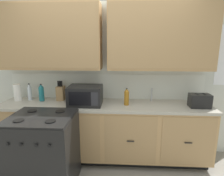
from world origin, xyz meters
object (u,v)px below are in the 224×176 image
at_px(microwave, 85,95).
at_px(stove_range, 44,152).
at_px(toaster, 200,101).
at_px(knife_block, 61,93).
at_px(bottle_clear, 30,92).
at_px(bottle_teal, 41,93).
at_px(bottle_amber, 127,97).
at_px(paper_towel_roll, 18,92).

bearing_deg(microwave, stove_range, -126.38).
xyz_separation_m(stove_range, toaster, (2.05, 0.55, 0.53)).
height_order(knife_block, bottle_clear, knife_block).
bearing_deg(toaster, bottle_teal, 175.61).
relative_size(stove_range, toaster, 3.39).
bearing_deg(bottle_clear, stove_range, -56.53).
distance_m(microwave, bottle_amber, 0.60).
height_order(microwave, bottle_teal, microwave).
distance_m(paper_towel_roll, bottle_amber, 1.72).
height_order(bottle_clear, bottle_amber, bottle_clear).
bearing_deg(microwave, bottle_teal, 167.91).
xyz_separation_m(stove_range, bottle_teal, (-0.30, 0.73, 0.57)).
xyz_separation_m(microwave, knife_block, (-0.44, 0.22, -0.02)).
bearing_deg(paper_towel_roll, knife_block, 4.79).
bearing_deg(knife_block, bottle_clear, -176.24).
relative_size(stove_range, microwave, 1.98).
xyz_separation_m(toaster, bottle_teal, (-2.34, 0.18, 0.04)).
xyz_separation_m(microwave, toaster, (1.62, -0.03, -0.04)).
bearing_deg(knife_block, bottle_teal, -166.80).
bearing_deg(bottle_amber, stove_range, -150.04).
bearing_deg(bottle_teal, stove_range, -67.79).
height_order(knife_block, paper_towel_roll, knife_block).
distance_m(toaster, bottle_clear, 2.56).
height_order(bottle_teal, bottle_amber, bottle_teal).
xyz_separation_m(bottle_clear, bottle_amber, (1.53, -0.17, -0.01)).
relative_size(knife_block, paper_towel_roll, 1.19).
distance_m(microwave, toaster, 1.62).
distance_m(paper_towel_roll, bottle_clear, 0.18).
relative_size(stove_range, bottle_clear, 3.55).
height_order(toaster, bottle_clear, bottle_clear).
relative_size(bottle_clear, bottle_teal, 0.99).
bearing_deg(toaster, stove_range, -164.94).
distance_m(stove_range, bottle_amber, 1.31).
relative_size(paper_towel_roll, bottle_clear, 0.97).
height_order(microwave, toaster, microwave).
relative_size(toaster, paper_towel_roll, 1.08).
xyz_separation_m(knife_block, paper_towel_roll, (-0.67, -0.06, 0.01)).
relative_size(toaster, bottle_amber, 1.11).
distance_m(toaster, knife_block, 2.08).
bearing_deg(bottle_teal, bottle_clear, 170.64).
height_order(microwave, bottle_clear, microwave).
distance_m(stove_range, bottle_clear, 1.08).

